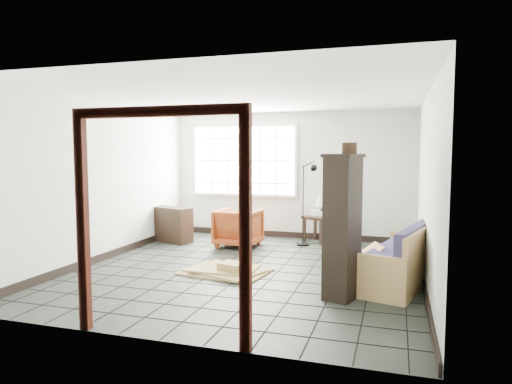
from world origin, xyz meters
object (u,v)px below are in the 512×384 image
(armchair, at_px, (238,226))
(side_table, at_px, (318,221))
(futon_sofa, at_px, (402,262))
(tall_shelf, at_px, (342,226))

(armchair, xyz_separation_m, side_table, (1.37, 0.84, 0.04))
(futon_sofa, distance_m, side_table, 2.96)
(side_table, distance_m, tall_shelf, 3.50)
(futon_sofa, xyz_separation_m, tall_shelf, (-0.71, -0.85, 0.60))
(armchair, relative_size, side_table, 1.25)
(futon_sofa, relative_size, side_table, 3.12)
(side_table, relative_size, tall_shelf, 0.36)
(futon_sofa, bearing_deg, side_table, 136.88)
(futon_sofa, height_order, armchair, futon_sofa)
(armchair, distance_m, side_table, 1.60)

